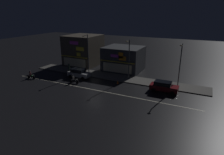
# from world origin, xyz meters

# --- Properties ---
(ground_plane) EXTENTS (140.00, 140.00, 0.00)m
(ground_plane) POSITION_xyz_m (0.00, 0.00, 0.00)
(ground_plane) COLOR black
(lane_divider_stripe) EXTENTS (32.78, 0.16, 0.01)m
(lane_divider_stripe) POSITION_xyz_m (0.00, 0.00, 0.01)
(lane_divider_stripe) COLOR beige
(lane_divider_stripe) RESTS_ON ground
(sidewalk_far) EXTENTS (34.51, 3.75, 0.14)m
(sidewalk_far) POSITION_xyz_m (0.00, 7.16, 0.07)
(sidewalk_far) COLOR #5B5954
(sidewalk_far) RESTS_ON ground
(storefront_left_block) EXTENTS (7.72, 6.84, 5.02)m
(storefront_left_block) POSITION_xyz_m (0.00, 12.37, 2.51)
(storefront_left_block) COLOR #383A3F
(storefront_left_block) RESTS_ON ground
(storefront_center_block) EXTENTS (7.21, 7.69, 6.86)m
(storefront_center_block) POSITION_xyz_m (-10.35, 12.80, 3.43)
(storefront_center_block) COLOR #4C443A
(storefront_center_block) RESTS_ON ground
(streetlamp_west) EXTENTS (0.44, 1.64, 7.65)m
(streetlamp_west) POSITION_xyz_m (-5.61, 7.19, 4.61)
(streetlamp_west) COLOR #47494C
(streetlamp_west) RESTS_ON sidewalk_far
(streetlamp_mid) EXTENTS (0.44, 1.64, 7.21)m
(streetlamp_mid) POSITION_xyz_m (3.17, 7.03, 4.38)
(streetlamp_mid) COLOR #47494C
(streetlamp_mid) RESTS_ON sidewalk_far
(streetlamp_east) EXTENTS (0.44, 1.64, 7.17)m
(streetlamp_east) POSITION_xyz_m (11.98, 7.02, 4.37)
(streetlamp_east) COLOR #47494C
(streetlamp_east) RESTS_ON sidewalk_far
(pedestrian_on_sidewalk) EXTENTS (0.41, 0.41, 1.75)m
(pedestrian_on_sidewalk) POSITION_xyz_m (-9.77, 6.33, 0.94)
(pedestrian_on_sidewalk) COLOR #4C664C
(pedestrian_on_sidewalk) RESTS_ON sidewalk_far
(parked_car_near_kerb) EXTENTS (4.30, 1.98, 1.67)m
(parked_car_near_kerb) POSITION_xyz_m (10.26, 4.19, 0.87)
(parked_car_near_kerb) COLOR maroon
(parked_car_near_kerb) RESTS_ON ground
(parked_car_trailing) EXTENTS (4.30, 1.98, 1.67)m
(parked_car_trailing) POSITION_xyz_m (-5.75, 4.11, 0.87)
(parked_car_trailing) COLOR #9EA0A5
(parked_car_trailing) RESTS_ON ground
(motorcycle_lead) EXTENTS (1.90, 0.60, 1.52)m
(motorcycle_lead) POSITION_xyz_m (-4.71, 1.12, 0.63)
(motorcycle_lead) COLOR black
(motorcycle_lead) RESTS_ON ground
(motorcycle_following) EXTENTS (1.90, 0.60, 1.52)m
(motorcycle_following) POSITION_xyz_m (-13.43, -0.43, 0.63)
(motorcycle_following) COLOR black
(motorcycle_following) RESTS_ON ground
(traffic_cone) EXTENTS (0.36, 0.36, 0.55)m
(traffic_cone) POSITION_xyz_m (2.34, 4.27, 0.28)
(traffic_cone) COLOR orange
(traffic_cone) RESTS_ON ground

